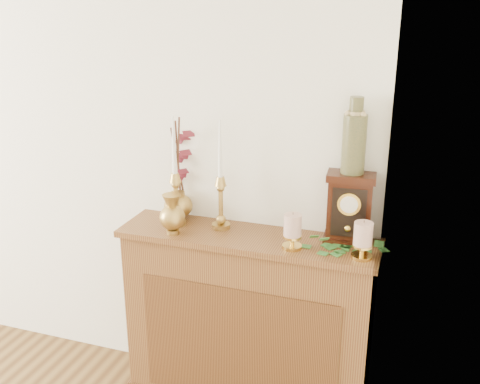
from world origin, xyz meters
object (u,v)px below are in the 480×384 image
(candlestick_center, at_px, (221,194))
(ceramic_vase, at_px, (354,140))
(ginger_jar, at_px, (182,171))
(candlestick_left, at_px, (176,191))
(bud_vase, at_px, (172,215))
(mantel_clock, at_px, (350,208))

(candlestick_center, height_order, ceramic_vase, ceramic_vase)
(ginger_jar, bearing_deg, ceramic_vase, -1.70)
(candlestick_left, relative_size, bud_vase, 2.77)
(candlestick_left, bearing_deg, ceramic_vase, 6.18)
(candlestick_left, height_order, mantel_clock, candlestick_left)
(candlestick_left, xyz_separation_m, mantel_clock, (0.82, 0.09, -0.02))
(candlestick_left, relative_size, mantel_clock, 1.67)
(candlestick_left, xyz_separation_m, bud_vase, (0.03, -0.11, -0.08))
(ginger_jar, height_order, mantel_clock, ginger_jar)
(ginger_jar, bearing_deg, bud_vase, -78.17)
(ceramic_vase, bearing_deg, mantel_clock, -85.52)
(mantel_clock, distance_m, ceramic_vase, 0.32)
(bud_vase, distance_m, mantel_clock, 0.82)
(candlestick_left, xyz_separation_m, ceramic_vase, (0.82, 0.09, 0.30))
(candlestick_left, distance_m, ginger_jar, 0.13)
(candlestick_left, bearing_deg, candlestick_center, 7.49)
(candlestick_left, xyz_separation_m, ginger_jar, (-0.02, 0.11, 0.06))
(candlestick_center, xyz_separation_m, ginger_jar, (-0.24, 0.09, 0.06))
(ginger_jar, relative_size, ceramic_vase, 1.57)
(bud_vase, bearing_deg, mantel_clock, 13.89)
(bud_vase, xyz_separation_m, mantel_clock, (0.79, 0.20, 0.06))
(mantel_clock, bearing_deg, bud_vase, -170.59)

